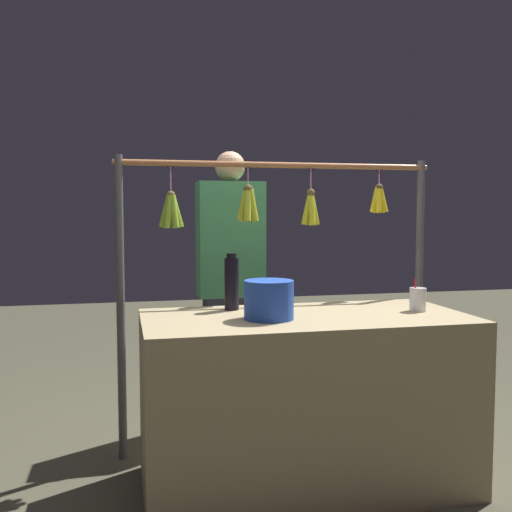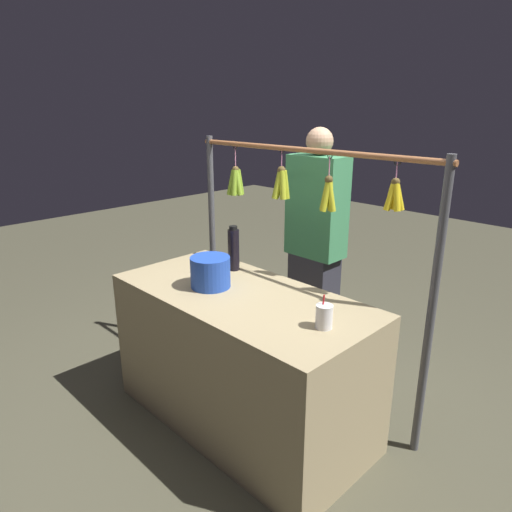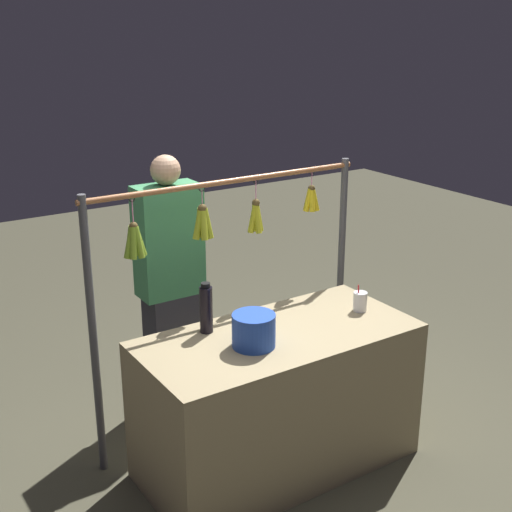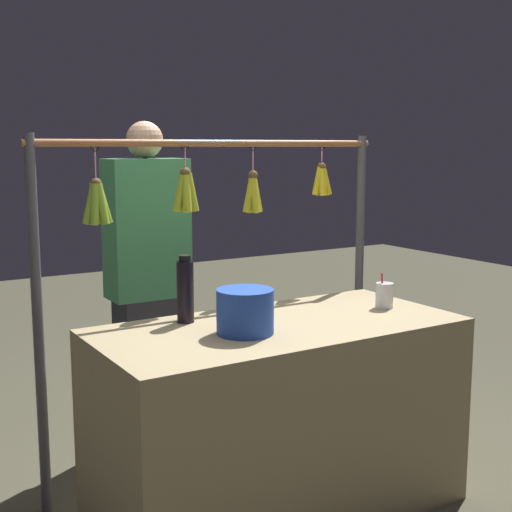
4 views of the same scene
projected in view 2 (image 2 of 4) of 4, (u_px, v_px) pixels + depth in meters
name	position (u px, v px, depth m)	size (l,w,h in m)	color
ground_plane	(243.00, 419.00, 2.82)	(12.00, 12.00, 0.00)	#484635
market_counter	(242.00, 359.00, 2.69)	(1.53, 0.73, 0.82)	tan
display_rack	(298.00, 225.00, 2.83)	(1.77, 0.12, 1.60)	#4C4C51
water_bottle	(234.00, 249.00, 2.88)	(0.07, 0.07, 0.28)	black
blue_bucket	(210.00, 272.00, 2.63)	(0.23, 0.23, 0.18)	#2248B4
drink_cup	(324.00, 316.00, 2.15)	(0.08, 0.08, 0.16)	silver
vendor_person	(315.00, 250.00, 3.29)	(0.40, 0.22, 1.67)	#2D2D38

